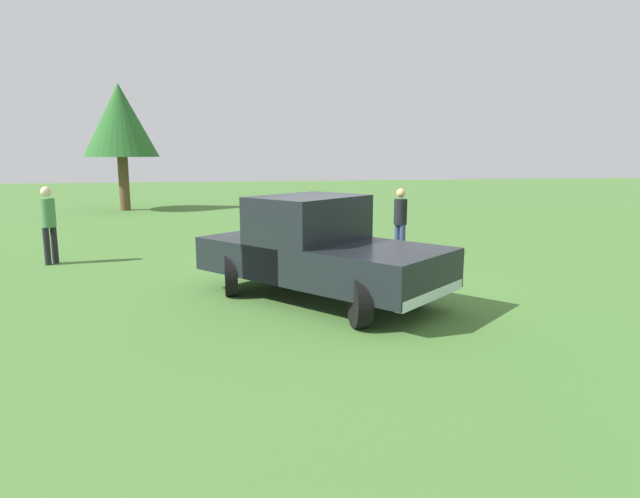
{
  "coord_description": "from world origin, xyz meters",
  "views": [
    {
      "loc": [
        9.78,
        -2.06,
        2.52
      ],
      "look_at": [
        0.83,
        -0.43,
        0.9
      ],
      "focal_mm": 30.13,
      "sensor_mm": 36.0,
      "label": 1
    }
  ],
  "objects_px": {
    "pickup_truck": "(315,247)",
    "person_visitor": "(400,219)",
    "person_bystander": "(49,220)",
    "tree_back_left": "(120,121)"
  },
  "relations": [
    {
      "from": "person_bystander",
      "to": "tree_back_left",
      "type": "xyz_separation_m",
      "value": [
        -12.22,
        -0.39,
        2.9
      ]
    },
    {
      "from": "person_visitor",
      "to": "tree_back_left",
      "type": "height_order",
      "value": "tree_back_left"
    },
    {
      "from": "person_visitor",
      "to": "tree_back_left",
      "type": "distance_m",
      "value": 15.73
    },
    {
      "from": "pickup_truck",
      "to": "person_visitor",
      "type": "height_order",
      "value": "pickup_truck"
    },
    {
      "from": "person_bystander",
      "to": "person_visitor",
      "type": "distance_m",
      "value": 8.2
    },
    {
      "from": "pickup_truck",
      "to": "person_bystander",
      "type": "xyz_separation_m",
      "value": [
        -4.03,
        -5.48,
        0.09
      ]
    },
    {
      "from": "pickup_truck",
      "to": "person_bystander",
      "type": "distance_m",
      "value": 6.8
    },
    {
      "from": "pickup_truck",
      "to": "person_visitor",
      "type": "relative_size",
      "value": 2.72
    },
    {
      "from": "pickup_truck",
      "to": "tree_back_left",
      "type": "xyz_separation_m",
      "value": [
        -16.26,
        -5.87,
        2.99
      ]
    },
    {
      "from": "pickup_truck",
      "to": "person_bystander",
      "type": "bearing_deg",
      "value": -166.23
    }
  ]
}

